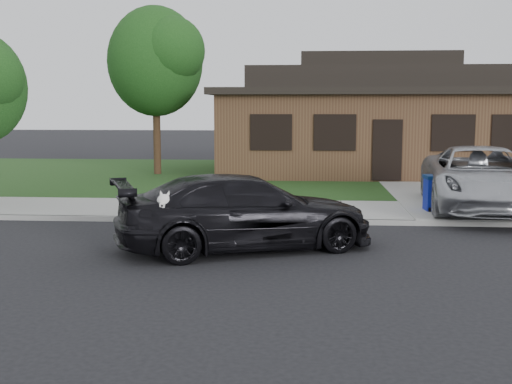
{
  "coord_description": "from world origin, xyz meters",
  "views": [
    {
      "loc": [
        1.16,
        -11.32,
        2.76
      ],
      "look_at": [
        0.23,
        0.88,
        1.1
      ],
      "focal_mm": 45.0,
      "sensor_mm": 36.0,
      "label": 1
    }
  ],
  "objects": [
    {
      "name": "recycling_bin",
      "position": [
        4.45,
        4.9,
        0.58
      ],
      "size": [
        0.58,
        0.6,
        0.9
      ],
      "rotation": [
        0.0,
        0.0,
        0.07
      ],
      "color": "#0D1A91",
      "rests_on": "sidewalk"
    },
    {
      "name": "sedan",
      "position": [
        0.03,
        0.77,
        0.72
      ],
      "size": [
        5.37,
        3.71,
        1.44
      ],
      "rotation": [
        0.0,
        0.0,
        1.95
      ],
      "color": "black",
      "rests_on": "ground"
    },
    {
      "name": "sidewalk",
      "position": [
        0.0,
        5.0,
        0.06
      ],
      "size": [
        60.0,
        3.0,
        0.12
      ],
      "primitive_type": "cube",
      "color": "gray",
      "rests_on": "ground"
    },
    {
      "name": "ground",
      "position": [
        0.0,
        0.0,
        0.0
      ],
      "size": [
        120.0,
        120.0,
        0.0
      ],
      "primitive_type": "plane",
      "color": "black",
      "rests_on": "ground"
    },
    {
      "name": "minivan",
      "position": [
        5.64,
        5.27,
        0.93
      ],
      "size": [
        3.19,
        5.9,
        1.57
      ],
      "primitive_type": "imported",
      "rotation": [
        0.0,
        0.0,
        -0.1
      ],
      "color": "#AEB0B5",
      "rests_on": "driveway"
    },
    {
      "name": "driveway",
      "position": [
        6.0,
        10.0,
        0.07
      ],
      "size": [
        4.5,
        13.0,
        0.14
      ],
      "primitive_type": "cube",
      "color": "gray",
      "rests_on": "ground"
    },
    {
      "name": "tree_0",
      "position": [
        -4.34,
        12.88,
        4.48
      ],
      "size": [
        3.78,
        3.6,
        6.34
      ],
      "color": "#332114",
      "rests_on": "ground"
    },
    {
      "name": "curb",
      "position": [
        0.0,
        3.5,
        0.06
      ],
      "size": [
        60.0,
        0.12,
        0.12
      ],
      "primitive_type": "cube",
      "color": "gray",
      "rests_on": "ground"
    },
    {
      "name": "house",
      "position": [
        4.0,
        15.0,
        2.13
      ],
      "size": [
        12.6,
        8.6,
        4.65
      ],
      "color": "#422B1C",
      "rests_on": "ground"
    },
    {
      "name": "lawn",
      "position": [
        0.0,
        13.0,
        0.07
      ],
      "size": [
        60.0,
        13.0,
        0.13
      ],
      "primitive_type": "cube",
      "color": "#193814",
      "rests_on": "ground"
    }
  ]
}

